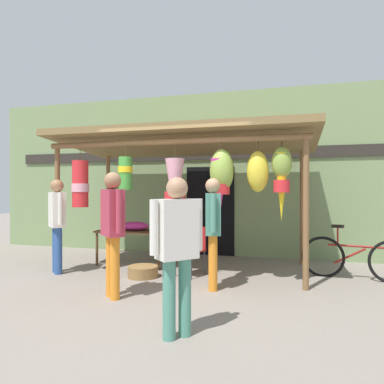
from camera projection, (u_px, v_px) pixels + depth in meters
The scene contains 12 objects.
ground_plane at pixel (176, 279), 5.82m from camera, with size 30.00×30.00×0.00m, color gray.
shop_facade at pixel (209, 174), 8.09m from camera, with size 10.97×0.29×3.68m.
market_stall_canopy at pixel (188, 154), 6.38m from camera, with size 4.80×2.34×2.56m.
display_table at pixel (134, 233), 6.99m from camera, with size 1.39×0.71×0.68m.
flower_heap_on_table at pixel (135, 226), 6.96m from camera, with size 0.59×0.41×0.17m.
folding_chair at pixel (193, 246), 6.11m from camera, with size 0.53×0.53×0.84m.
wicker_basket_by_table at pixel (143, 272), 5.96m from camera, with size 0.51×0.51×0.19m, color olive.
parked_bicycle at pixel (356, 258), 5.81m from camera, with size 1.74×0.45×0.92m.
vendor_in_orange at pixel (177, 243), 3.53m from camera, with size 0.43×0.46×1.62m.
customer_foreground at pixel (113, 223), 4.82m from camera, with size 0.46×0.43×1.73m.
shopper_by_bananas at pixel (57, 218), 6.24m from camera, with size 0.47×0.43×1.67m.
passerby_at_right at pixel (213, 224), 5.24m from camera, with size 0.31×0.58×1.66m.
Camera 1 is at (1.83, -5.52, 1.50)m, focal length 32.82 mm.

